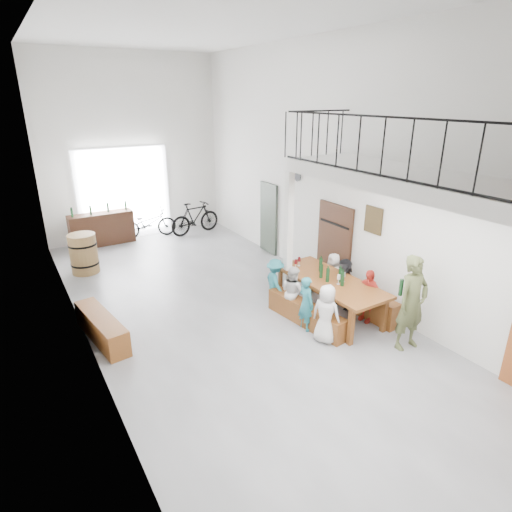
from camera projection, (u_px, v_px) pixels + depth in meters
floor at (224, 308)px, 9.12m from camera, size 12.00×12.00×0.00m
room_walls at (219, 136)px, 7.87m from camera, size 12.00×12.00×12.00m
gateway_portal at (124, 194)px, 13.20m from camera, size 2.80×0.08×2.80m
right_wall_decor at (390, 234)px, 8.31m from camera, size 0.07×8.28×5.07m
balcony at (428, 187)px, 6.52m from camera, size 1.52×5.62×4.00m
tasting_table at (330, 283)px, 8.63m from camera, size 1.09×2.54×0.79m
bench_inner at (306, 314)px, 8.44m from camera, size 0.55×1.95×0.44m
bench_wall at (353, 297)px, 9.06m from camera, size 0.41×2.28×0.52m
tableware at (326, 271)px, 8.62m from camera, size 0.47×1.34×0.35m
side_bench at (102, 328)px, 7.89m from camera, size 0.63×1.79×0.49m
oak_barrel at (84, 254)px, 10.81m from camera, size 0.69×0.69×1.02m
serving_counter at (102, 229)px, 12.88m from camera, size 1.86×0.57×0.97m
counter_bottles at (99, 209)px, 12.65m from camera, size 1.61×0.14×0.28m
guest_left_a at (326, 314)px, 7.72m from camera, size 0.55×0.65×1.12m
guest_left_b at (306, 303)px, 8.14m from camera, size 0.27×0.41×1.10m
guest_left_c at (293, 292)px, 8.64m from camera, size 0.44×0.55×1.09m
guest_left_d at (275, 282)px, 9.12m from camera, size 0.49×0.73×1.05m
guest_right_a at (368, 296)px, 8.46m from camera, size 0.35×0.67×1.10m
guest_right_b at (344, 283)px, 9.03m from camera, size 0.34×1.02×1.09m
guest_right_c at (333, 275)px, 9.52m from camera, size 0.42×0.55×1.02m
host_standing at (412, 303)px, 7.45m from camera, size 0.66×0.45×1.74m
potted_plant at (298, 267)px, 10.79m from camera, size 0.46×0.43×0.42m
bicycle_near at (148, 223)px, 13.53m from camera, size 1.82×0.80×0.92m
bicycle_far at (195, 218)px, 13.88m from camera, size 1.80×0.72×1.05m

